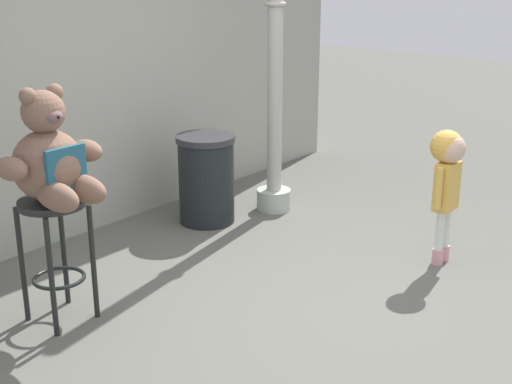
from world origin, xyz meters
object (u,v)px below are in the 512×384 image
object	(u,v)px
teddy_bear	(51,161)
child_walking	(447,168)
bar_stool_with_teddy	(55,235)
lamppost	(275,71)
trash_bin	(206,179)

from	to	relation	value
teddy_bear	child_walking	size ratio (longest dim) A/B	0.68
bar_stool_with_teddy	lamppost	distance (m)	2.45
teddy_bear	child_walking	world-z (taller)	teddy_bear
trash_bin	lamppost	world-z (taller)	lamppost
child_walking	trash_bin	distance (m)	1.94
teddy_bear	lamppost	xyz separation A→B (m)	(2.35, 0.26, 0.21)
teddy_bear	lamppost	world-z (taller)	lamppost
child_walking	lamppost	bearing A→B (deg)	-86.86
teddy_bear	child_walking	bearing A→B (deg)	-31.12
teddy_bear	lamppost	size ratio (longest dim) A/B	0.22
teddy_bear	trash_bin	size ratio (longest dim) A/B	0.90
lamppost	trash_bin	bearing A→B (deg)	157.07
teddy_bear	trash_bin	world-z (taller)	teddy_bear
child_walking	bar_stool_with_teddy	bearing A→B (deg)	-24.37
teddy_bear	lamppost	distance (m)	2.37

